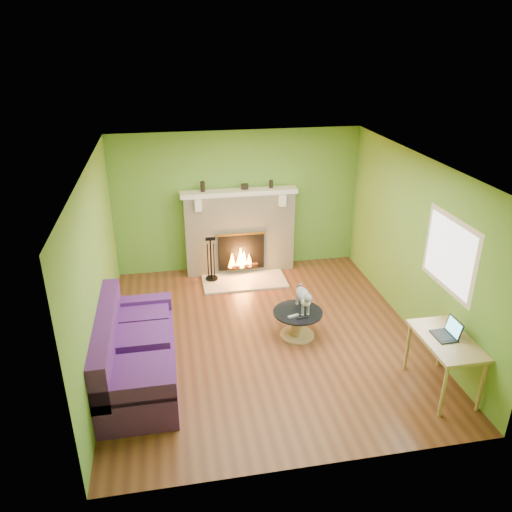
{
  "coord_description": "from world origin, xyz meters",
  "views": [
    {
      "loc": [
        -1.26,
        -6.18,
        4.14
      ],
      "look_at": [
        -0.04,
        0.4,
        1.13
      ],
      "focal_mm": 35.0,
      "sensor_mm": 36.0,
      "label": 1
    }
  ],
  "objects_px": {
    "desk": "(446,345)",
    "cat": "(303,298)",
    "coffee_table": "(297,322)",
    "sofa": "(132,354)"
  },
  "relations": [
    {
      "from": "coffee_table",
      "to": "cat",
      "type": "distance_m",
      "value": 0.38
    },
    {
      "from": "sofa",
      "to": "desk",
      "type": "bearing_deg",
      "value": -13.67
    },
    {
      "from": "desk",
      "to": "cat",
      "type": "xyz_separation_m",
      "value": [
        -1.38,
        1.56,
        -0.05
      ]
    },
    {
      "from": "desk",
      "to": "cat",
      "type": "distance_m",
      "value": 2.08
    },
    {
      "from": "desk",
      "to": "cat",
      "type": "height_order",
      "value": "cat"
    },
    {
      "from": "sofa",
      "to": "coffee_table",
      "type": "relative_size",
      "value": 2.92
    },
    {
      "from": "desk",
      "to": "coffee_table",
      "type": "bearing_deg",
      "value": 134.12
    },
    {
      "from": "coffee_table",
      "to": "desk",
      "type": "height_order",
      "value": "desk"
    },
    {
      "from": "sofa",
      "to": "coffee_table",
      "type": "distance_m",
      "value": 2.42
    },
    {
      "from": "coffee_table",
      "to": "cat",
      "type": "bearing_deg",
      "value": 32.01
    }
  ]
}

